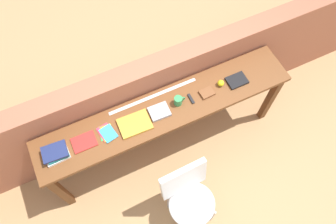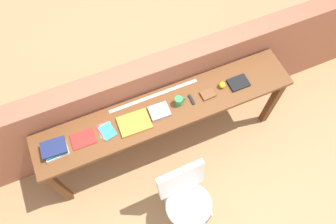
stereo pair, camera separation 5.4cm
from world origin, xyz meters
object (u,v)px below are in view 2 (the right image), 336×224
(chair_white_moulded, at_px, (186,197))
(book_stack_leftmost, at_px, (55,149))
(magazine_cycling, at_px, (83,139))
(book_open_centre, at_px, (134,123))
(mug, at_px, (179,101))
(book_repair_rightmost, at_px, (238,83))
(sports_ball_small, at_px, (222,85))
(pamphlet_pile_colourful, at_px, (106,130))
(multitool_folded, at_px, (192,100))
(leather_journal_brown, at_px, (208,94))

(chair_white_moulded, xyz_separation_m, book_stack_leftmost, (-0.92, 0.74, 0.39))
(magazine_cycling, distance_m, book_open_centre, 0.47)
(mug, bearing_deg, book_stack_leftmost, -179.47)
(chair_white_moulded, relative_size, book_repair_rightmost, 4.66)
(chair_white_moulded, bearing_deg, book_repair_rightmost, 39.95)
(sports_ball_small, bearing_deg, mug, -179.36)
(book_stack_leftmost, height_order, book_open_centre, book_stack_leftmost)
(chair_white_moulded, distance_m, pamphlet_pile_colourful, 0.95)
(book_stack_leftmost, bearing_deg, magazine_cycling, 2.59)
(sports_ball_small, bearing_deg, magazine_cycling, -179.80)
(book_stack_leftmost, xyz_separation_m, book_open_centre, (0.71, -0.02, -0.03))
(chair_white_moulded, xyz_separation_m, book_repair_rightmost, (0.86, 0.72, 0.36))
(book_stack_leftmost, height_order, mug, mug)
(book_open_centre, height_order, multitool_folded, book_open_centre)
(pamphlet_pile_colourful, bearing_deg, leather_journal_brown, -1.21)
(book_repair_rightmost, bearing_deg, sports_ball_small, 169.47)
(pamphlet_pile_colourful, bearing_deg, magazine_cycling, 179.36)
(multitool_folded, distance_m, leather_journal_brown, 0.16)
(chair_white_moulded, xyz_separation_m, mug, (0.25, 0.75, 0.40))
(leather_journal_brown, bearing_deg, book_open_centre, 177.43)
(magazine_cycling, bearing_deg, leather_journal_brown, -0.53)
(magazine_cycling, distance_m, mug, 0.92)
(mug, height_order, book_repair_rightmost, mug)
(magazine_cycling, height_order, book_open_centre, book_open_centre)
(chair_white_moulded, height_order, leather_journal_brown, leather_journal_brown)
(leather_journal_brown, distance_m, sports_ball_small, 0.17)
(sports_ball_small, distance_m, book_repair_rightmost, 0.17)
(mug, xyz_separation_m, sports_ball_small, (0.45, 0.01, -0.01))
(book_repair_rightmost, bearing_deg, magazine_cycling, 178.85)
(sports_ball_small, bearing_deg, leather_journal_brown, -170.15)
(chair_white_moulded, relative_size, leather_journal_brown, 6.86)
(chair_white_moulded, xyz_separation_m, sports_ball_small, (0.70, 0.75, 0.38))
(book_stack_leftmost, bearing_deg, mug, 0.53)
(mug, bearing_deg, sports_ball_small, 0.64)
(magazine_cycling, xyz_separation_m, mug, (0.92, -0.00, 0.04))
(book_stack_leftmost, relative_size, multitool_folded, 2.00)
(pamphlet_pile_colourful, relative_size, multitool_folded, 1.78)
(pamphlet_pile_colourful, xyz_separation_m, sports_ball_small, (1.16, 0.01, 0.03))
(chair_white_moulded, height_order, book_stack_leftmost, book_stack_leftmost)
(chair_white_moulded, height_order, mug, mug)
(leather_journal_brown, xyz_separation_m, book_repair_rightmost, (0.33, -0.00, -0.00))
(chair_white_moulded, xyz_separation_m, multitool_folded, (0.37, 0.73, 0.36))
(book_stack_leftmost, xyz_separation_m, sports_ball_small, (1.62, 0.02, -0.01))
(chair_white_moulded, distance_m, leather_journal_brown, 0.97)
(magazine_cycling, bearing_deg, book_open_centre, -3.30)
(book_open_centre, bearing_deg, chair_white_moulded, -72.03)
(multitool_folded, distance_m, sports_ball_small, 0.33)
(book_stack_leftmost, distance_m, sports_ball_small, 1.62)
(pamphlet_pile_colourful, relative_size, sports_ball_small, 3.11)
(multitool_folded, bearing_deg, leather_journal_brown, -3.06)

